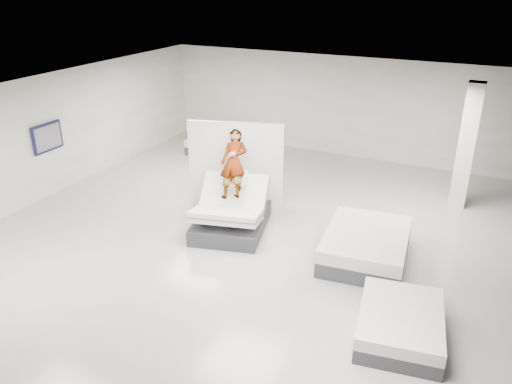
% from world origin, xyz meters
% --- Properties ---
extents(room, '(14.00, 14.04, 3.20)m').
position_xyz_m(room, '(0.00, 0.00, 1.60)').
color(room, '#ACAAA3').
rests_on(room, ground).
extents(hero_bed, '(2.00, 2.37, 1.29)m').
position_xyz_m(hero_bed, '(-0.62, 0.74, 0.40)').
color(hero_bed, '#3C3C41').
rests_on(hero_bed, floor).
extents(person, '(0.99, 1.65, 1.43)m').
position_xyz_m(person, '(-0.70, 1.06, 1.28)').
color(person, slate).
rests_on(person, hero_bed).
extents(remote, '(0.08, 0.15, 0.08)m').
position_xyz_m(remote, '(-0.40, 0.77, 1.07)').
color(remote, black).
rests_on(remote, person).
extents(divider_panel, '(2.34, 0.81, 2.20)m').
position_xyz_m(divider_panel, '(-1.20, 2.08, 1.10)').
color(divider_panel, white).
rests_on(divider_panel, floor).
extents(flat_bed_right_far, '(1.86, 2.36, 0.61)m').
position_xyz_m(flat_bed_right_far, '(2.54, 0.85, 0.30)').
color(flat_bed_right_far, '#3C3C41').
rests_on(flat_bed_right_far, floor).
extents(flat_bed_right_near, '(1.58, 1.95, 0.49)m').
position_xyz_m(flat_bed_right_near, '(3.68, -1.35, 0.24)').
color(flat_bed_right_near, '#3C3C41').
rests_on(flat_bed_right_near, floor).
extents(flat_bed_left_far, '(1.87, 1.43, 0.51)m').
position_xyz_m(flat_bed_left_far, '(-3.59, 5.33, 0.25)').
color(flat_bed_left_far, '#3C3C41').
rests_on(flat_bed_left_far, floor).
extents(column, '(0.40, 0.40, 3.20)m').
position_xyz_m(column, '(4.00, 4.50, 1.60)').
color(column, silver).
rests_on(column, floor).
extents(wall_poster, '(0.06, 0.95, 0.75)m').
position_xyz_m(wall_poster, '(-5.93, 0.50, 1.60)').
color(wall_poster, black).
rests_on(wall_poster, wall_left).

